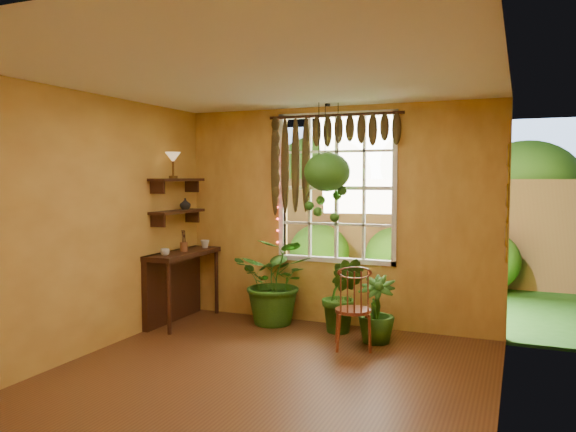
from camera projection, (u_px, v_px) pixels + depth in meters
The scene contains 23 objects.
floor at pixel (257, 385), 4.96m from camera, with size 4.50×4.50×0.00m, color brown.
ceiling at pixel (256, 75), 4.77m from camera, with size 4.50×4.50×0.00m, color white.
wall_back at pixel (336, 216), 6.93m from camera, with size 4.00×4.00×0.00m, color #E2B24D.
wall_left at pixel (77, 225), 5.63m from camera, with size 4.50×4.50×0.00m, color #E2B24D.
wall_right at pixel (503, 244), 4.09m from camera, with size 4.50×4.50×0.00m, color #E2B24D.
window at pixel (337, 188), 6.94m from camera, with size 1.52×0.10×1.86m.
valance_vine at pixel (327, 141), 6.82m from camera, with size 1.70×0.12×1.10m.
string_lights at pixel (277, 184), 7.14m from camera, with size 0.03×0.03×1.54m, color #FF2633, non-canonical shape.
wall_plates at pixel (507, 205), 5.74m from camera, with size 0.04×0.32×1.10m, color beige, non-canonical shape.
counter_ledge at pixel (176, 278), 7.12m from camera, with size 0.40×1.20×0.90m.
shelf_lower at pixel (178, 212), 7.05m from camera, with size 0.25×0.90×0.04m, color #3B1E10.
shelf_upper at pixel (177, 180), 7.02m from camera, with size 0.25×0.90×0.04m, color #3B1E10.
backyard at pixel (419, 205), 11.10m from camera, with size 14.00×10.00×12.00m.
windsor_chair at pixel (353, 321), 5.99m from camera, with size 0.50×0.51×1.04m.
potted_plant_left at pixel (277, 281), 6.97m from camera, with size 0.98×0.85×1.09m, color #184813.
potted_plant_mid at pixel (343, 295), 6.59m from camera, with size 0.50×0.40×0.90m, color #184813.
potted_plant_right at pixel (376, 310), 6.21m from camera, with size 0.41×0.41×0.74m, color #184813.
hanging_basket at pixel (327, 176), 6.64m from camera, with size 0.55×0.55×1.41m.
cup_a at pixel (165, 252), 6.66m from camera, with size 0.11×0.11×0.09m, color silver.
cup_b at pixel (205, 244), 7.39m from camera, with size 0.11×0.11×0.11m, color beige.
brush_jar at pixel (184, 241), 7.07m from camera, with size 0.09×0.09×0.34m.
shelf_vase at pixel (185, 204), 7.20m from camera, with size 0.14×0.14×0.15m, color #B2AD99.
tiffany_lamp at pixel (173, 159), 6.90m from camera, with size 0.19×0.19×0.32m.
Camera 1 is at (2.12, -4.36, 1.84)m, focal length 35.00 mm.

